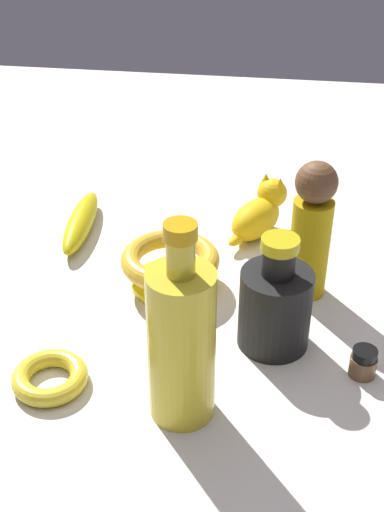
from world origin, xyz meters
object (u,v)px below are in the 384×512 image
nail_polish_jar (363,362)px  bottle_tall (182,342)px  bangle (50,377)px  bowl (170,264)px  bottle_short (275,304)px  person_figure_adult (311,230)px  banana (81,222)px  cat_figurine (260,212)px

nail_polish_jar → bottle_tall: bottle_tall is taller
bangle → bowl: bearing=64.1°
bottle_short → bowl: bearing=145.3°
bottle_short → person_figure_adult: person_figure_adult is taller
bangle → nail_polish_jar: nail_polish_jar is taller
person_figure_adult → banana: person_figure_adult is taller
bottle_short → bangle: bearing=-155.7°
bottle_short → nail_polish_jar: size_ratio=4.13×
banana → bottle_tall: bearing=28.4°
bangle → bottle_tall: bearing=-6.0°
bowl → bangle: bearing=-115.9°
bottle_tall → banana: bearing=121.5°
person_figure_adult → nail_polish_jar: person_figure_adult is taller
bottle_short → cat_figurine: bearing=97.4°
bottle_short → banana: bottle_short is taller
cat_figurine → banana: (-0.30, -0.04, -0.02)m
bowl → bottle_tall: size_ratio=0.57×
bottle_short → bottle_tall: (-0.10, -0.14, 0.04)m
bowl → nail_polish_jar: size_ratio=3.69×
cat_figurine → banana: size_ratio=0.69×
cat_figurine → bottle_tall: (-0.06, -0.42, 0.06)m
cat_figurine → bottle_tall: 0.43m
cat_figurine → bowl: (-0.12, -0.17, -0.00)m
bottle_short → banana: 0.41m
banana → bottle_short: bearing=51.1°
person_figure_adult → banana: size_ratio=1.06×
nail_polish_jar → banana: same height
bangle → banana: banana is taller
banana → bowl: bearing=50.2°
person_figure_adult → banana: bearing=162.8°
bangle → bowl: 0.26m
bowl → cat_figurine: bearing=54.8°
bottle_short → bangle: bottle_short is taller
bowl → bottle_tall: (0.06, -0.25, 0.07)m
person_figure_adult → bottle_tall: size_ratio=0.82×
person_figure_adult → bottle_tall: (-0.14, -0.26, -0.00)m
bottle_tall → nail_polish_jar: bearing=23.2°
bangle → banana: (-0.06, 0.36, 0.01)m
bangle → nail_polish_jar: (0.38, 0.07, 0.01)m
nail_polish_jar → banana: 0.53m
nail_polish_jar → bangle: bearing=-169.0°
bowl → nail_polish_jar: bowl is taller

